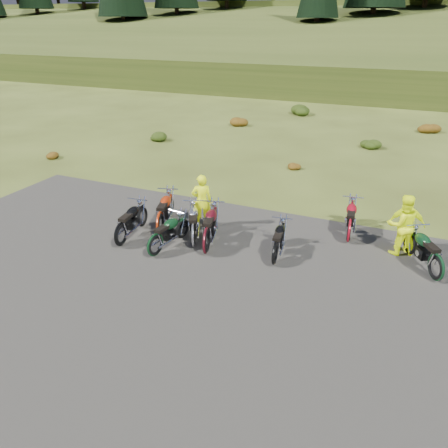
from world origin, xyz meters
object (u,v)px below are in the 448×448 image
at_px(motorcycle_0, 122,246).
at_px(person_middle, 202,202).
at_px(motorcycle_3, 193,247).
at_px(motorcycle_7, 433,280).

bearing_deg(motorcycle_0, person_middle, -43.64).
relative_size(motorcycle_0, person_middle, 1.16).
bearing_deg(motorcycle_3, person_middle, -11.17).
xyz_separation_m(motorcycle_0, person_middle, (1.71, 2.24, 0.93)).
xyz_separation_m(motorcycle_0, motorcycle_7, (8.97, 1.76, 0.00)).
distance_m(motorcycle_7, person_middle, 7.34).
bearing_deg(motorcycle_3, motorcycle_7, -108.59).
distance_m(motorcycle_0, motorcycle_3, 2.25).
relative_size(motorcycle_0, motorcycle_7, 1.00).
bearing_deg(motorcycle_0, motorcycle_7, -85.23).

